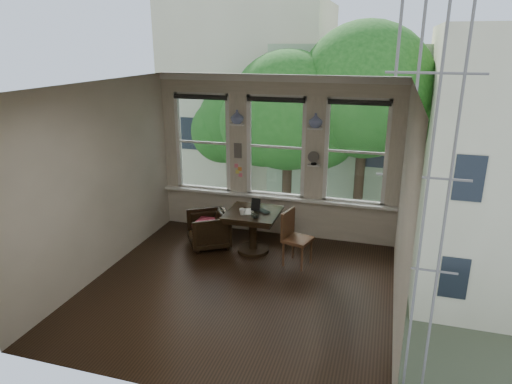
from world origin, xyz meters
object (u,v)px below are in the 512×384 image
(laptop, at_px, (260,212))
(mug, at_px, (242,212))
(table, at_px, (253,232))
(side_chair_right, at_px, (298,239))
(armchair_left, at_px, (208,230))

(laptop, xyz_separation_m, mug, (-0.26, -0.19, 0.04))
(table, height_order, side_chair_right, side_chair_right)
(side_chair_right, bearing_deg, table, 87.55)
(mug, bearing_deg, table, 53.56)
(table, height_order, mug, mug)
(armchair_left, distance_m, laptop, 1.06)
(armchair_left, height_order, mug, mug)
(table, bearing_deg, side_chair_right, -18.11)
(side_chair_right, xyz_separation_m, mug, (-0.99, 0.10, 0.34))
(armchair_left, relative_size, side_chair_right, 0.77)
(side_chair_right, distance_m, mug, 1.05)
(table, distance_m, mug, 0.48)
(side_chair_right, bearing_deg, mug, 100.09)
(armchair_left, bearing_deg, mug, 43.92)
(laptop, bearing_deg, armchair_left, -143.68)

